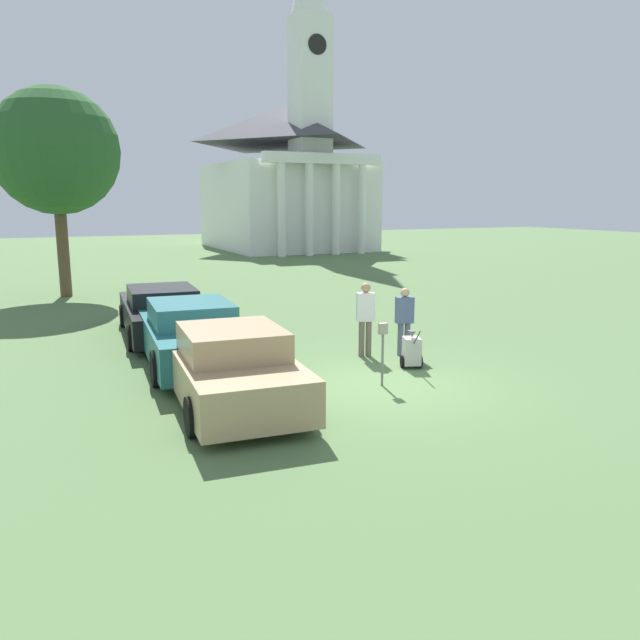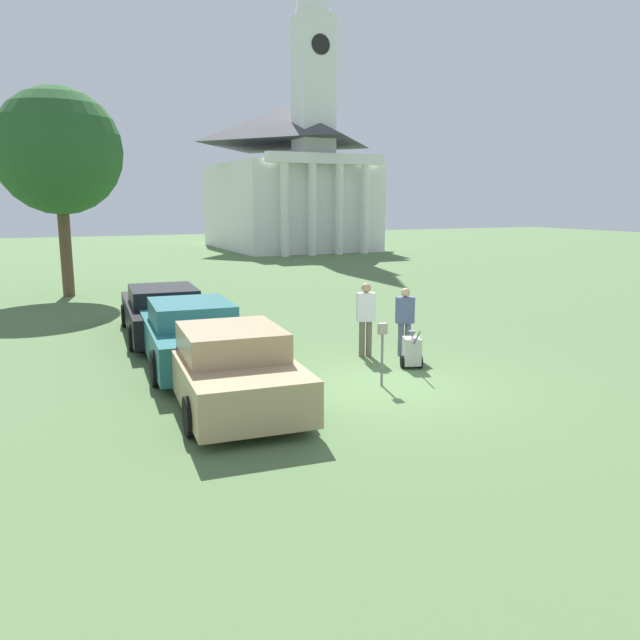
{
  "view_description": "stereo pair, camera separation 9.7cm",
  "coord_description": "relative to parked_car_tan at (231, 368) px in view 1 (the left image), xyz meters",
  "views": [
    {
      "loc": [
        -6.28,
        -10.52,
        3.66
      ],
      "look_at": [
        -0.63,
        1.66,
        1.1
      ],
      "focal_mm": 35.0,
      "sensor_mm": 36.0,
      "label": 1
    },
    {
      "loc": [
        -6.19,
        -10.56,
        3.66
      ],
      "look_at": [
        -0.63,
        1.66,
        1.1
      ],
      "focal_mm": 35.0,
      "sensor_mm": 36.0,
      "label": 2
    }
  ],
  "objects": [
    {
      "name": "ground_plane",
      "position": [
        3.12,
        -0.14,
        -0.67
      ],
      "size": [
        120.0,
        120.0,
        0.0
      ],
      "primitive_type": "plane",
      "color": "#517042"
    },
    {
      "name": "parked_car_tan",
      "position": [
        0.0,
        0.0,
        0.0
      ],
      "size": [
        2.33,
        4.78,
        1.45
      ],
      "rotation": [
        0.0,
        0.0,
        -0.07
      ],
      "color": "tan",
      "rests_on": "ground_plane"
    },
    {
      "name": "parked_car_teal",
      "position": [
        -0.0,
        3.13,
        0.02
      ],
      "size": [
        2.36,
        5.22,
        1.46
      ],
      "rotation": [
        0.0,
        0.0,
        -0.07
      ],
      "color": "#23666B",
      "rests_on": "ground_plane"
    },
    {
      "name": "parked_car_black",
      "position": [
        -0.0,
        6.48,
        -0.02
      ],
      "size": [
        2.35,
        5.31,
        1.37
      ],
      "rotation": [
        0.0,
        0.0,
        -0.07
      ],
      "color": "black",
      "rests_on": "ground_plane"
    },
    {
      "name": "parking_meter",
      "position": [
        3.08,
        -0.19,
        0.23
      ],
      "size": [
        0.18,
        0.09,
        1.29
      ],
      "color": "slate",
      "rests_on": "ground_plane"
    },
    {
      "name": "person_worker",
      "position": [
        3.94,
        2.08,
        0.34
      ],
      "size": [
        0.47,
        0.33,
        1.78
      ],
      "rotation": [
        0.0,
        0.0,
        2.85
      ],
      "color": "#665B4C",
      "rests_on": "ground_plane"
    },
    {
      "name": "person_supervisor",
      "position": [
        4.84,
        1.78,
        0.26
      ],
      "size": [
        0.46,
        0.33,
        1.64
      ],
      "rotation": [
        0.0,
        0.0,
        2.86
      ],
      "color": "#515670",
      "rests_on": "ground_plane"
    },
    {
      "name": "equipment_cart",
      "position": [
        4.38,
        0.73,
        -0.29
      ],
      "size": [
        0.55,
        0.99,
        1.0
      ],
      "rotation": [
        0.0,
        0.0,
        -0.36
      ],
      "color": "#B2B2AD",
      "rests_on": "ground_plane"
    },
    {
      "name": "church",
      "position": [
        15.24,
        35.26,
        5.19
      ],
      "size": [
        10.29,
        14.17,
        22.62
      ],
      "color": "white",
      "rests_on": "ground_plane"
    },
    {
      "name": "shade_tree",
      "position": [
        -2.01,
        15.41,
        4.81
      ],
      "size": [
        4.73,
        4.73,
        7.88
      ],
      "color": "brown",
      "rests_on": "ground_plane"
    }
  ]
}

